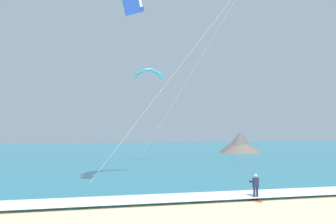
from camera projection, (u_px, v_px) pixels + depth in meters
sea at (109, 152)px, 83.29m from camera, size 200.00×120.00×0.20m
surf_foam at (223, 195)px, 26.49m from camera, size 200.00×3.12×0.04m
surfboard at (256, 200)px, 25.70m from camera, size 0.47×1.41×0.09m
kitesurfer at (256, 186)px, 25.76m from camera, size 0.55×0.53×1.69m
kite_distant at (149, 73)px, 52.66m from camera, size 3.68×1.77×1.38m
headland_right at (240, 145)px, 79.06m from camera, size 8.67×9.07×4.28m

